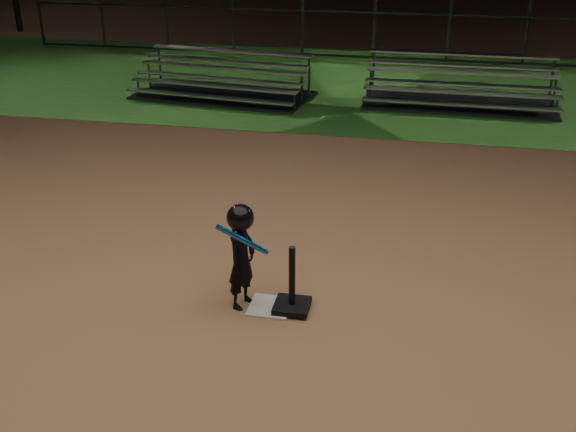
% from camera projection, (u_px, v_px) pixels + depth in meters
% --- Properties ---
extents(ground, '(80.00, 80.00, 0.00)m').
position_uv_depth(ground, '(270.00, 307.00, 7.48)').
color(ground, '#9D6A47').
rests_on(ground, ground).
extents(grass_strip, '(60.00, 8.00, 0.01)m').
position_uv_depth(grass_strip, '(362.00, 85.00, 16.36)').
color(grass_strip, '#24581C').
rests_on(grass_strip, ground).
extents(home_plate, '(0.45, 0.45, 0.02)m').
position_uv_depth(home_plate, '(270.00, 307.00, 7.47)').
color(home_plate, beige).
rests_on(home_plate, ground).
extents(batting_tee, '(0.38, 0.38, 0.75)m').
position_uv_depth(batting_tee, '(292.00, 297.00, 7.37)').
color(batting_tee, black).
rests_on(batting_tee, home_plate).
extents(child_batter, '(0.51, 0.51, 1.21)m').
position_uv_depth(child_batter, '(242.00, 253.00, 7.26)').
color(child_batter, black).
rests_on(child_batter, ground).
extents(bleacher_left, '(4.06, 2.35, 0.94)m').
position_uv_depth(bleacher_left, '(222.00, 89.00, 15.28)').
color(bleacher_left, silver).
rests_on(bleacher_left, ground).
extents(bleacher_right, '(4.05, 2.03, 0.99)m').
position_uv_depth(bleacher_right, '(459.00, 95.00, 14.74)').
color(bleacher_right, silver).
rests_on(bleacher_right, ground).
extents(backstop_fence, '(20.08, 0.08, 2.50)m').
position_uv_depth(backstop_fence, '(375.00, 13.00, 18.49)').
color(backstop_fence, '#38383D').
rests_on(backstop_fence, ground).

